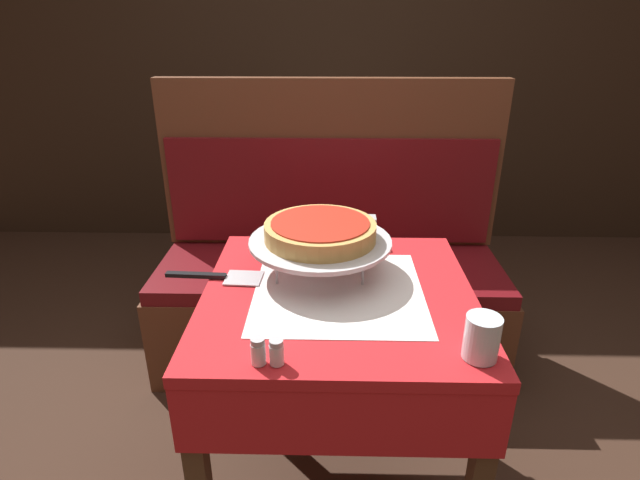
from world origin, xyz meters
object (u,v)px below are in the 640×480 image
object	(u,v)px
salt_shaker	(258,351)
napkin_holder	(360,230)
dining_table_front	(338,329)
water_glass_near	(482,337)
condiment_caddy	(344,137)
booth_bench	(329,286)
deep_dish_pizza	(320,231)
pizza_pan_stand	(320,243)
dining_table_rear	(339,164)
pepper_shaker	(277,352)
pizza_server	(218,276)

from	to	relation	value
salt_shaker	napkin_holder	xyz separation A→B (m)	(0.25, 0.64, 0.01)
dining_table_front	water_glass_near	xyz separation A→B (m)	(0.30, -0.28, 0.17)
dining_table_front	condiment_caddy	world-z (taller)	condiment_caddy
water_glass_near	salt_shaker	bearing A→B (deg)	-176.10
booth_bench	napkin_holder	xyz separation A→B (m)	(0.10, -0.43, 0.45)
deep_dish_pizza	pizza_pan_stand	bearing A→B (deg)	0.00
booth_bench	dining_table_rear	bearing A→B (deg)	86.97
napkin_holder	pizza_pan_stand	bearing A→B (deg)	-120.14
napkin_holder	condiment_caddy	size ratio (longest dim) A/B	0.70
dining_table_front	napkin_holder	bearing A→B (deg)	77.10
water_glass_near	napkin_holder	xyz separation A→B (m)	(-0.23, 0.60, -0.01)
deep_dish_pizza	condiment_caddy	world-z (taller)	deep_dish_pizza
pepper_shaker	napkin_holder	distance (m)	0.67
dining_table_front	condiment_caddy	size ratio (longest dim) A/B	5.20
booth_bench	salt_shaker	distance (m)	1.16
napkin_holder	dining_table_front	bearing A→B (deg)	-102.90
booth_bench	pizza_server	distance (m)	0.86
pizza_pan_stand	salt_shaker	size ratio (longest dim) A/B	6.44
booth_bench	deep_dish_pizza	xyz separation A→B (m)	(-0.03, -0.65, 0.54)
dining_table_front	condiment_caddy	distance (m)	1.76
salt_shaker	pizza_server	bearing A→B (deg)	113.91
water_glass_near	pizza_server	bearing A→B (deg)	151.66
pepper_shaker	pizza_pan_stand	bearing A→B (deg)	78.83
pizza_pan_stand	deep_dish_pizza	distance (m)	0.04
pizza_server	booth_bench	bearing A→B (deg)	65.30
deep_dish_pizza	napkin_holder	bearing A→B (deg)	59.86
booth_bench	salt_shaker	xyz separation A→B (m)	(-0.15, -1.07, 0.44)
deep_dish_pizza	napkin_holder	xyz separation A→B (m)	(0.13, 0.22, -0.09)
water_glass_near	salt_shaker	size ratio (longest dim) A/B	1.60
pizza_server	water_glass_near	bearing A→B (deg)	-28.34
dining_table_rear	condiment_caddy	size ratio (longest dim) A/B	5.19
condiment_caddy	dining_table_rear	bearing A→B (deg)	-110.49
pizza_server	napkin_holder	bearing A→B (deg)	31.62
pizza_pan_stand	pepper_shaker	bearing A→B (deg)	-101.17
dining_table_rear	napkin_holder	size ratio (longest dim) A/B	7.45
salt_shaker	pepper_shaker	world-z (taller)	salt_shaker
pizza_pan_stand	pizza_server	size ratio (longest dim) A/B	1.45
napkin_holder	deep_dish_pizza	bearing A→B (deg)	-120.14
booth_bench	pizza_server	world-z (taller)	booth_bench
dining_table_rear	water_glass_near	world-z (taller)	water_glass_near
booth_bench	napkin_holder	distance (m)	0.63
dining_table_front	pizza_pan_stand	xyz separation A→B (m)	(-0.05, 0.11, 0.22)
pepper_shaker	napkin_holder	size ratio (longest dim) A/B	0.59
pizza_pan_stand	dining_table_front	bearing A→B (deg)	-63.79
salt_shaker	condiment_caddy	bearing A→B (deg)	83.82
dining_table_front	dining_table_rear	distance (m)	1.68
booth_bench	condiment_caddy	bearing A→B (deg)	85.64
dining_table_rear	napkin_holder	world-z (taller)	napkin_holder
dining_table_rear	pizza_pan_stand	size ratio (longest dim) A/B	1.85
pizza_server	salt_shaker	xyz separation A→B (m)	(0.17, -0.38, 0.03)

